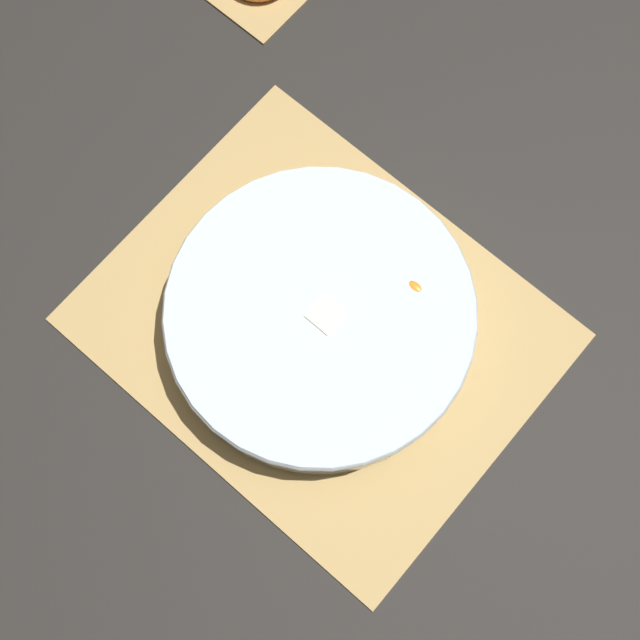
# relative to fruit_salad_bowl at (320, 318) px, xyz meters

# --- Properties ---
(ground_plane) EXTENTS (6.00, 6.00, 0.00)m
(ground_plane) POSITION_rel_fruit_salad_bowl_xyz_m (0.00, -0.00, -0.04)
(ground_plane) COLOR black
(bamboo_mat_center) EXTENTS (0.43, 0.35, 0.01)m
(bamboo_mat_center) POSITION_rel_fruit_salad_bowl_xyz_m (0.00, -0.00, -0.04)
(bamboo_mat_center) COLOR tan
(bamboo_mat_center) RESTS_ON ground_plane
(fruit_salad_bowl) EXTENTS (0.30, 0.30, 0.06)m
(fruit_salad_bowl) POSITION_rel_fruit_salad_bowl_xyz_m (0.00, 0.00, 0.00)
(fruit_salad_bowl) COLOR silver
(fruit_salad_bowl) RESTS_ON bamboo_mat_center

